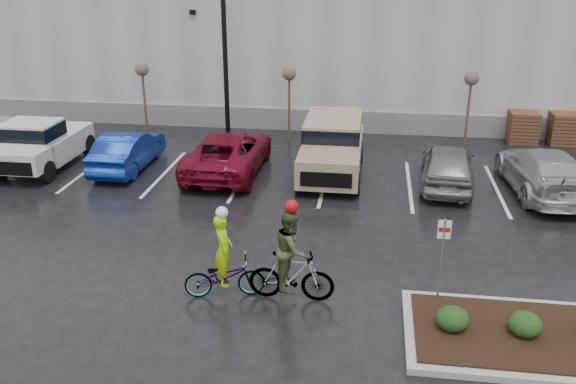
# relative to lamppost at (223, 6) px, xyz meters

# --- Properties ---
(ground) EXTENTS (120.00, 120.00, 0.00)m
(ground) POSITION_rel_lamppost_xyz_m (4.00, -12.00, -5.69)
(ground) COLOR black
(ground) RESTS_ON ground
(warehouse) EXTENTS (60.50, 15.50, 7.20)m
(warehouse) POSITION_rel_lamppost_xyz_m (4.00, 9.99, -2.04)
(warehouse) COLOR #A2A4A6
(warehouse) RESTS_ON ground
(wooded_ridge) EXTENTS (80.00, 25.00, 6.00)m
(wooded_ridge) POSITION_rel_lamppost_xyz_m (4.00, 33.00, -2.69)
(wooded_ridge) COLOR #293F1A
(wooded_ridge) RESTS_ON ground
(lamppost) EXTENTS (0.50, 1.00, 9.22)m
(lamppost) POSITION_rel_lamppost_xyz_m (0.00, 0.00, 0.00)
(lamppost) COLOR black
(lamppost) RESTS_ON ground
(sapling_west) EXTENTS (0.60, 0.60, 3.20)m
(sapling_west) POSITION_rel_lamppost_xyz_m (-4.00, 1.00, -2.96)
(sapling_west) COLOR #472E1C
(sapling_west) RESTS_ON ground
(sapling_mid) EXTENTS (0.60, 0.60, 3.20)m
(sapling_mid) POSITION_rel_lamppost_xyz_m (2.50, 1.00, -2.96)
(sapling_mid) COLOR #472E1C
(sapling_mid) RESTS_ON ground
(sapling_east) EXTENTS (0.60, 0.60, 3.20)m
(sapling_east) POSITION_rel_lamppost_xyz_m (10.00, 1.00, -2.96)
(sapling_east) COLOR #472E1C
(sapling_east) RESTS_ON ground
(pallet_stack_a) EXTENTS (1.20, 1.20, 1.35)m
(pallet_stack_a) POSITION_rel_lamppost_xyz_m (12.50, 2.00, -5.01)
(pallet_stack_a) COLOR #472E1C
(pallet_stack_a) RESTS_ON ground
(pallet_stack_b) EXTENTS (1.20, 1.20, 1.35)m
(pallet_stack_b) POSITION_rel_lamppost_xyz_m (14.20, 2.00, -5.01)
(pallet_stack_b) COLOR #472E1C
(pallet_stack_b) RESTS_ON ground
(shrub_a) EXTENTS (0.70, 0.70, 0.52)m
(shrub_a) POSITION_rel_lamppost_xyz_m (8.00, -13.00, -5.27)
(shrub_a) COLOR #1B3613
(shrub_a) RESTS_ON curb_island
(shrub_b) EXTENTS (0.70, 0.70, 0.52)m
(shrub_b) POSITION_rel_lamppost_xyz_m (9.50, -13.00, -5.27)
(shrub_b) COLOR #1B3613
(shrub_b) RESTS_ON curb_island
(fire_lane_sign) EXTENTS (0.30, 0.05, 2.20)m
(fire_lane_sign) POSITION_rel_lamppost_xyz_m (7.80, -11.80, -4.28)
(fire_lane_sign) COLOR gray
(fire_lane_sign) RESTS_ON ground
(pickup_white) EXTENTS (2.10, 5.20, 1.96)m
(pickup_white) POSITION_rel_lamppost_xyz_m (-6.23, -3.68, -4.71)
(pickup_white) COLOR silver
(pickup_white) RESTS_ON ground
(car_blue) EXTENTS (1.52, 4.35, 1.43)m
(car_blue) POSITION_rel_lamppost_xyz_m (-3.02, -3.61, -4.97)
(car_blue) COLOR navy
(car_blue) RESTS_ON ground
(car_red) EXTENTS (2.59, 5.52, 1.53)m
(car_red) POSITION_rel_lamppost_xyz_m (0.84, -3.49, -4.92)
(car_red) COLOR maroon
(car_red) RESTS_ON ground
(suv_tan) EXTENTS (2.20, 5.10, 2.06)m
(suv_tan) POSITION_rel_lamppost_xyz_m (4.68, -3.32, -4.66)
(suv_tan) COLOR tan
(suv_tan) RESTS_ON ground
(car_grey) EXTENTS (2.15, 4.54, 1.50)m
(car_grey) POSITION_rel_lamppost_xyz_m (8.77, -3.78, -4.94)
(car_grey) COLOR slate
(car_grey) RESTS_ON ground
(car_far_silver) EXTENTS (2.56, 5.45, 1.54)m
(car_far_silver) POSITION_rel_lamppost_xyz_m (11.93, -3.99, -4.92)
(car_far_silver) COLOR #A9ADB1
(car_far_silver) RESTS_ON ground
(cyclist_hivis) EXTENTS (2.03, 1.11, 2.33)m
(cyclist_hivis) POSITION_rel_lamppost_xyz_m (2.77, -12.10, -4.96)
(cyclist_hivis) COLOR #3F3F44
(cyclist_hivis) RESTS_ON ground
(cyclist_olive) EXTENTS (1.97, 0.94, 2.56)m
(cyclist_olive) POSITION_rel_lamppost_xyz_m (4.37, -12.03, -4.77)
(cyclist_olive) COLOR #3F3F44
(cyclist_olive) RESTS_ON ground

